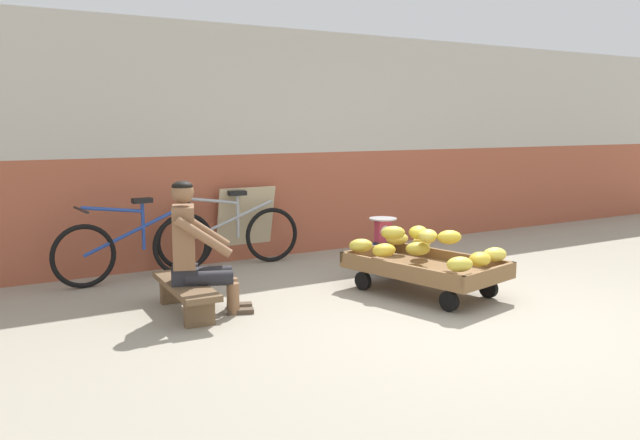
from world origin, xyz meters
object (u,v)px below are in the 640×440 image
at_px(sign_board, 245,224).
at_px(shopping_bag, 425,264).
at_px(banana_cart, 425,269).
at_px(weighing_scale, 383,231).
at_px(low_bench, 186,291).
at_px(bicycle_far_left, 229,235).
at_px(plastic_crate, 382,258).
at_px(bicycle_near_left, 134,247).
at_px(vendor_seated, 195,248).

height_order(sign_board, shopping_bag, sign_board).
height_order(banana_cart, weighing_scale, weighing_scale).
relative_size(low_bench, bicycle_far_left, 0.67).
relative_size(low_bench, weighing_scale, 3.71).
relative_size(plastic_crate, bicycle_far_left, 0.22).
bearing_deg(plastic_crate, sign_board, 129.62).
bearing_deg(weighing_scale, shopping_bag, -50.18).
bearing_deg(banana_cart, low_bench, 166.18).
xyz_separation_m(banana_cart, shopping_bag, (0.51, 0.61, -0.12)).
bearing_deg(low_bench, bicycle_near_left, 92.85).
relative_size(bicycle_far_left, sign_board, 1.88).
bearing_deg(plastic_crate, bicycle_far_left, 140.32).
relative_size(plastic_crate, bicycle_near_left, 0.22).
relative_size(vendor_seated, bicycle_near_left, 0.69).
bearing_deg(weighing_scale, banana_cart, -102.42).
bearing_deg(bicycle_far_left, bicycle_near_left, -171.48).
xyz_separation_m(low_bench, sign_board, (1.33, 1.72, 0.24)).
bearing_deg(shopping_bag, sign_board, 129.65).
bearing_deg(weighing_scale, low_bench, -169.63).
bearing_deg(bicycle_near_left, sign_board, 13.82).
bearing_deg(low_bench, banana_cart, -13.82).
bearing_deg(bicycle_far_left, shopping_bag, -41.93).
bearing_deg(shopping_bag, vendor_seated, -177.64).
height_order(banana_cart, vendor_seated, vendor_seated).
distance_m(weighing_scale, bicycle_far_left, 1.74).
xyz_separation_m(banana_cart, plastic_crate, (0.21, 0.97, -0.09)).
xyz_separation_m(plastic_crate, bicycle_near_left, (-2.46, 0.94, 0.20)).
bearing_deg(bicycle_far_left, sign_board, 32.61).
height_order(low_bench, weighing_scale, weighing_scale).
bearing_deg(low_bench, plastic_crate, 10.40).
xyz_separation_m(plastic_crate, weighing_scale, (0.00, -0.00, 0.30)).
bearing_deg(vendor_seated, sign_board, 54.67).
xyz_separation_m(low_bench, bicycle_near_left, (-0.07, 1.38, 0.15)).
distance_m(banana_cart, weighing_scale, 1.02).
xyz_separation_m(vendor_seated, shopping_bag, (2.61, 0.11, -0.45)).
bearing_deg(weighing_scale, sign_board, 129.60).
bearing_deg(sign_board, vendor_seated, -125.33).
xyz_separation_m(plastic_crate, sign_board, (-1.06, 1.29, 0.29)).
bearing_deg(low_bench, weighing_scale, 10.37).
bearing_deg(bicycle_far_left, plastic_crate, -39.68).
relative_size(banana_cart, low_bench, 1.43).
bearing_deg(weighing_scale, bicycle_far_left, 140.29).
bearing_deg(vendor_seated, bicycle_far_left, 58.45).
relative_size(vendor_seated, shopping_bag, 4.75).
bearing_deg(sign_board, plastic_crate, -50.38).
height_order(low_bench, bicycle_far_left, bicycle_far_left).
distance_m(banana_cart, vendor_seated, 2.18).
xyz_separation_m(banana_cart, bicycle_near_left, (-2.24, 1.92, 0.11)).
relative_size(banana_cart, bicycle_near_left, 0.96).
distance_m(banana_cart, shopping_bag, 0.81).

